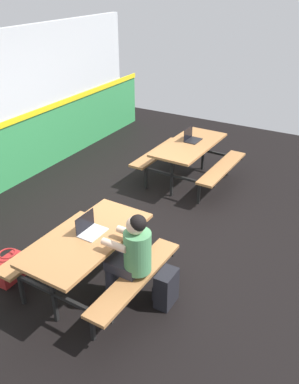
# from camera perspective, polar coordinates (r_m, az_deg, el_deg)

# --- Properties ---
(ground_plane) EXTENTS (10.00, 10.00, 0.02)m
(ground_plane) POSITION_cam_1_polar(r_m,az_deg,el_deg) (6.26, 0.24, -4.57)
(ground_plane) COLOR black
(accent_backdrop) EXTENTS (8.00, 0.14, 2.60)m
(accent_backdrop) POSITION_cam_1_polar(r_m,az_deg,el_deg) (7.38, -19.29, 9.88)
(accent_backdrop) COLOR #338C4C
(accent_backdrop) RESTS_ON ground
(picnic_table_left) EXTENTS (1.63, 1.59, 0.74)m
(picnic_table_left) POSITION_cam_1_polar(r_m,az_deg,el_deg) (4.83, -8.35, -7.82)
(picnic_table_left) COLOR #9E6B3D
(picnic_table_left) RESTS_ON ground
(picnic_table_right) EXTENTS (1.63, 1.59, 0.74)m
(picnic_table_right) POSITION_cam_1_polar(r_m,az_deg,el_deg) (7.29, 5.49, 5.46)
(picnic_table_right) COLOR #9E6B3D
(picnic_table_right) RESTS_ON ground
(student_nearer) EXTENTS (0.37, 0.53, 1.21)m
(student_nearer) POSITION_cam_1_polar(r_m,az_deg,el_deg) (4.50, -2.51, -8.39)
(student_nearer) COLOR #2D2D38
(student_nearer) RESTS_ON ground
(laptop_silver) EXTENTS (0.33, 0.23, 0.22)m
(laptop_silver) POSITION_cam_1_polar(r_m,az_deg,el_deg) (4.78, -8.23, -5.08)
(laptop_silver) COLOR silver
(laptop_silver) RESTS_ON picnic_table_left
(laptop_dark) EXTENTS (0.33, 0.23, 0.22)m
(laptop_dark) POSITION_cam_1_polar(r_m,az_deg,el_deg) (7.35, 5.83, 7.46)
(laptop_dark) COLOR black
(laptop_dark) RESTS_ON picnic_table_right
(backpack_dark) EXTENTS (0.30, 0.22, 0.44)m
(backpack_dark) POSITION_cam_1_polar(r_m,az_deg,el_deg) (4.80, 2.27, -13.16)
(backpack_dark) COLOR black
(backpack_dark) RESTS_ON ground
(tote_bag_bright) EXTENTS (0.34, 0.21, 0.43)m
(tote_bag_bright) POSITION_cam_1_polar(r_m,az_deg,el_deg) (5.38, -18.70, -10.00)
(tote_bag_bright) COLOR maroon
(tote_bag_bright) RESTS_ON ground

